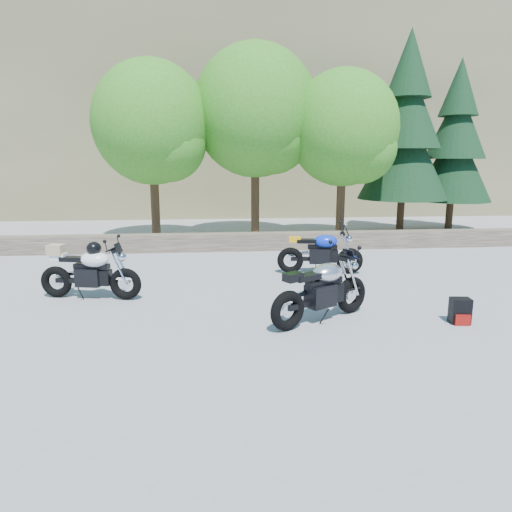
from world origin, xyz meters
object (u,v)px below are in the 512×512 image
at_px(silver_bike, 322,291).
at_px(backpack, 460,311).
at_px(white_bike, 89,271).
at_px(blue_bike, 321,253).

xyz_separation_m(silver_bike, backpack, (2.23, -0.33, -0.31)).
bearing_deg(silver_bike, white_bike, 127.25).
relative_size(silver_bike, backpack, 4.48).
height_order(silver_bike, white_bike, white_bike).
bearing_deg(blue_bike, silver_bike, -95.00).
bearing_deg(blue_bike, white_bike, -154.50).
height_order(silver_bike, backpack, silver_bike).
bearing_deg(silver_bike, backpack, -39.26).
bearing_deg(white_bike, silver_bike, -10.09).
xyz_separation_m(white_bike, blue_bike, (4.89, 1.54, -0.06)).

